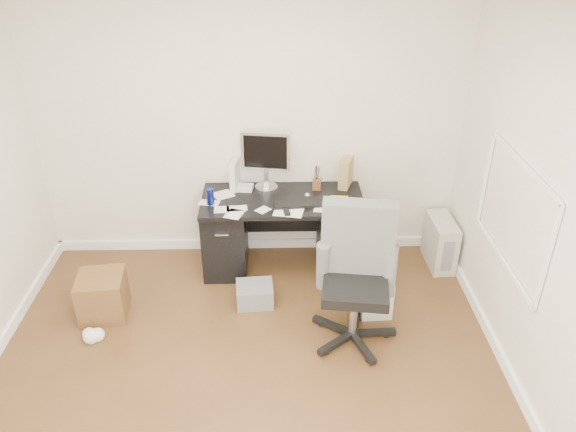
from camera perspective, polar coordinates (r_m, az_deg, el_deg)
name	(u,v)px	position (r m, az deg, el deg)	size (l,w,h in m)	color
ground	(246,393)	(4.34, -4.33, -17.52)	(4.00, 4.00, 0.00)	#4C3118
room_shell	(241,191)	(3.35, -4.81, 2.58)	(4.02, 4.02, 2.71)	beige
desk	(283,231)	(5.37, -0.55, -1.50)	(1.50, 0.70, 0.75)	black
loose_papers	(261,201)	(5.16, -2.78, 1.52)	(1.10, 0.60, 0.00)	white
lcd_monitor	(266,160)	(5.27, -2.26, 5.66)	(0.46, 0.26, 0.58)	silver
keyboard	(301,203)	(5.09, 1.30, 1.32)	(0.49, 0.17, 0.03)	black
computer_mouse	(307,195)	(5.20, 1.98, 2.10)	(0.05, 0.05, 0.05)	silver
travel_mug	(210,197)	(5.11, -7.91, 1.96)	(0.07, 0.07, 0.15)	navy
white_binder	(235,175)	(5.36, -5.44, 4.21)	(0.11, 0.24, 0.28)	silver
magazine_file	(346,172)	(5.41, 5.90, 4.46)	(0.12, 0.24, 0.28)	#9B7E4B
pen_cup	(317,178)	(5.33, 2.97, 3.89)	(0.10, 0.10, 0.23)	#5C311A
yellow_book	(340,203)	(5.10, 5.32, 1.30)	(0.17, 0.22, 0.04)	#FFF81B
paper_remote	(289,211)	(4.97, 0.06, 0.51)	(0.26, 0.20, 0.02)	white
office_chair	(356,280)	(4.42, 6.91, -6.48)	(0.66, 0.66, 1.17)	#525552
pc_tower	(440,242)	(5.69, 15.20, -2.59)	(0.22, 0.49, 0.49)	#A8A297
shopping_bag	(377,300)	(4.92, 9.03, -8.40)	(0.26, 0.19, 0.36)	silver
wicker_basket	(103,296)	(5.13, -18.32, -7.69)	(0.39, 0.39, 0.39)	#4D2D17
desk_printer	(255,294)	(5.07, -3.40, -7.91)	(0.32, 0.27, 0.19)	slate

